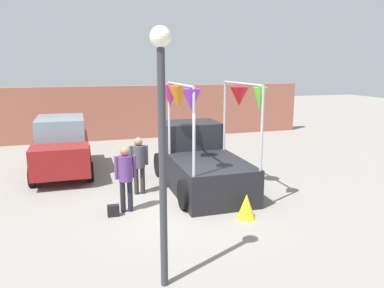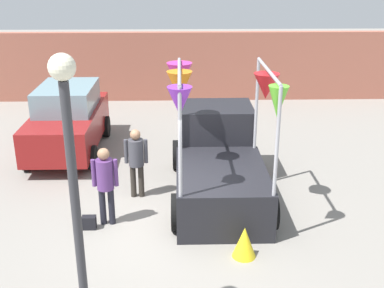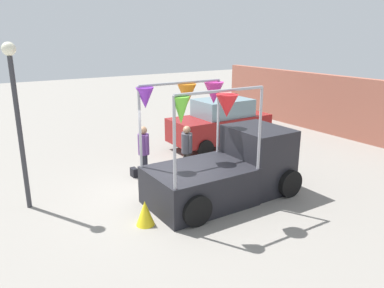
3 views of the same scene
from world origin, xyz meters
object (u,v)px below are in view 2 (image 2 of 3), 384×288
object	(u,v)px
person_customer	(105,179)
folded_kite_bundle_sunflower	(244,242)
handbag	(89,223)
parked_car	(68,120)
person_vendor	(136,157)
street_lamp	(72,172)
vendor_truck	(217,156)

from	to	relation	value
person_customer	folded_kite_bundle_sunflower	size ratio (longest dim) A/B	2.78
folded_kite_bundle_sunflower	handbag	bearing A→B (deg)	160.72
parked_car	person_vendor	bearing A→B (deg)	-53.39
street_lamp	handbag	bearing A→B (deg)	99.59
person_customer	folded_kite_bundle_sunflower	distance (m)	3.03
parked_car	handbag	size ratio (longest dim) A/B	14.29
parked_car	folded_kite_bundle_sunflower	distance (m)	6.88
parked_car	handbag	distance (m)	4.55
person_vendor	street_lamp	world-z (taller)	street_lamp
parked_car	handbag	bearing A→B (deg)	-73.57
parked_car	person_customer	size ratio (longest dim) A/B	2.39
folded_kite_bundle_sunflower	person_customer	bearing A→B (deg)	154.78
person_customer	person_vendor	size ratio (longest dim) A/B	1.03
street_lamp	vendor_truck	bearing A→B (deg)	65.86
vendor_truck	parked_car	world-z (taller)	vendor_truck
person_vendor	folded_kite_bundle_sunflower	world-z (taller)	person_vendor
person_vendor	street_lamp	xyz separation A→B (m)	(-0.33, -4.60, 1.70)
street_lamp	folded_kite_bundle_sunflower	distance (m)	4.04
person_vendor	handbag	xyz separation A→B (m)	(-0.87, -1.42, -0.84)
vendor_truck	handbag	bearing A→B (deg)	-148.38
person_customer	folded_kite_bundle_sunflower	xyz separation A→B (m)	(2.66, -1.25, -0.71)
vendor_truck	person_vendor	size ratio (longest dim) A/B	2.50
handbag	vendor_truck	bearing A→B (deg)	31.62
parked_car	handbag	world-z (taller)	parked_car
vendor_truck	folded_kite_bundle_sunflower	distance (m)	2.80
vendor_truck	handbag	size ratio (longest dim) A/B	14.56
handbag	street_lamp	size ratio (longest dim) A/B	0.07
parked_car	person_vendor	world-z (taller)	parked_car
parked_car	vendor_truck	bearing A→B (deg)	-33.43
parked_car	street_lamp	xyz separation A→B (m)	(1.80, -7.47, 1.74)
person_customer	vendor_truck	bearing A→B (deg)	31.89
parked_car	person_vendor	size ratio (longest dim) A/B	2.46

